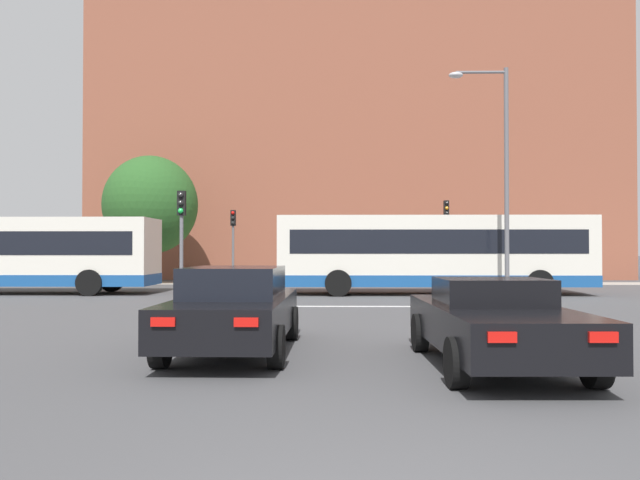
# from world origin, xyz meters

# --- Properties ---
(stop_line_strip) EXTENTS (8.46, 0.30, 0.01)m
(stop_line_strip) POSITION_xyz_m (0.00, 15.76, 0.00)
(stop_line_strip) COLOR silver
(stop_line_strip) RESTS_ON ground_plane
(far_pavement) EXTENTS (69.40, 2.50, 0.01)m
(far_pavement) POSITION_xyz_m (0.00, 29.23, 0.01)
(far_pavement) COLOR #A09B91
(far_pavement) RESTS_ON ground_plane
(brick_civic_building) EXTENTS (33.02, 14.16, 21.46)m
(brick_civic_building) POSITION_xyz_m (1.26, 39.72, 9.82)
(brick_civic_building) COLOR brown
(brick_civic_building) RESTS_ON ground_plane
(car_saloon_left) EXTENTS (1.96, 4.79, 1.44)m
(car_saloon_left) POSITION_xyz_m (-1.96, 7.10, 0.74)
(car_saloon_left) COLOR black
(car_saloon_left) RESTS_ON ground_plane
(car_roadster_right) EXTENTS (2.00, 4.63, 1.30)m
(car_roadster_right) POSITION_xyz_m (2.05, 5.84, 0.66)
(car_roadster_right) COLOR black
(car_roadster_right) RESTS_ON ground_plane
(bus_crossing_lead) EXTENTS (12.11, 2.72, 3.05)m
(bus_crossing_lead) POSITION_xyz_m (3.69, 21.15, 1.64)
(bus_crossing_lead) COLOR silver
(bus_crossing_lead) RESTS_ON ground_plane
(bus_crossing_trailing) EXTENTS (10.95, 2.68, 3.00)m
(bus_crossing_trailing) POSITION_xyz_m (-12.85, 21.23, 1.61)
(bus_crossing_trailing) COLOR silver
(bus_crossing_trailing) RESTS_ON ground_plane
(traffic_light_near_left) EXTENTS (0.26, 0.31, 3.65)m
(traffic_light_near_left) POSITION_xyz_m (-5.17, 16.66, 2.48)
(traffic_light_near_left) COLOR slate
(traffic_light_near_left) RESTS_ON ground_plane
(traffic_light_far_right) EXTENTS (0.26, 0.31, 4.29)m
(traffic_light_far_right) POSITION_xyz_m (5.61, 28.65, 2.88)
(traffic_light_far_right) COLOR slate
(traffic_light_far_right) RESTS_ON ground_plane
(traffic_light_far_left) EXTENTS (0.26, 0.31, 3.78)m
(traffic_light_far_left) POSITION_xyz_m (-5.31, 28.26, 2.56)
(traffic_light_far_left) COLOR slate
(traffic_light_far_left) RESTS_ON ground_plane
(street_lamp_junction) EXTENTS (2.10, 0.36, 8.17)m
(street_lamp_junction) POSITION_xyz_m (5.53, 18.59, 4.91)
(street_lamp_junction) COLOR slate
(street_lamp_junction) RESTS_ON ground_plane
(pedestrian_waiting) EXTENTS (0.45, 0.34, 1.57)m
(pedestrian_waiting) POSITION_xyz_m (5.35, 29.28, 0.91)
(pedestrian_waiting) COLOR brown
(pedestrian_waiting) RESTS_ON ground_plane
(tree_by_building) EXTENTS (4.87, 4.87, 6.66)m
(tree_by_building) POSITION_xyz_m (-9.72, 28.88, 4.10)
(tree_by_building) COLOR #4C3823
(tree_by_building) RESTS_ON ground_plane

